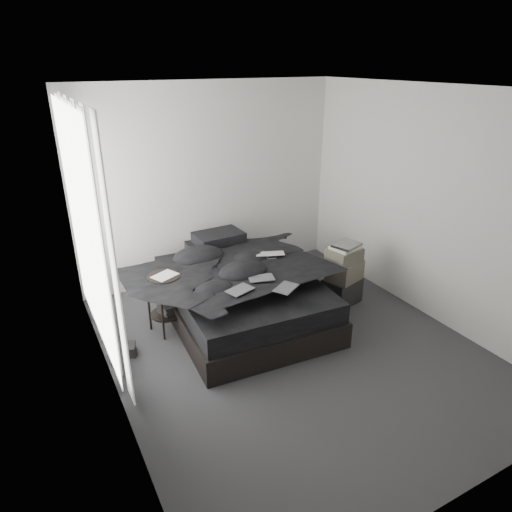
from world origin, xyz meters
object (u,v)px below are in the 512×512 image
laptop (271,250)px  box_lower (342,290)px  bed (242,306)px  side_stand (166,304)px

laptop → box_lower: (0.88, -0.28, -0.62)m
laptop → bed: bearing=-154.5°
side_stand → box_lower: 2.18m
side_stand → box_lower: (2.14, -0.40, -0.18)m
bed → laptop: size_ratio=6.24×
bed → box_lower: box_lower is taller
bed → side_stand: size_ratio=3.16×
side_stand → box_lower: size_ratio=1.57×
side_stand → bed: bearing=-9.7°
side_stand → box_lower: side_stand is taller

